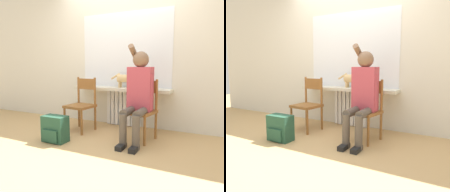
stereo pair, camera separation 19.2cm
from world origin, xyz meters
The scene contains 10 objects.
ground_plane centered at (0.00, 0.00, 0.00)m, with size 12.00×12.00×0.00m, color tan.
wall_with_window centered at (0.00, 1.23, 1.35)m, with size 7.00×0.06×2.70m.
radiator centered at (0.00, 1.15, 0.32)m, with size 0.64×0.08×0.65m.
windowsill centered at (0.00, 1.03, 0.67)m, with size 1.73×0.34×0.05m.
window_glass centered at (0.00, 1.20, 1.35)m, with size 1.66×0.01×1.29m.
chair_left centered at (-0.51, 0.58, 0.45)m, with size 0.44×0.44×0.88m.
chair_right centered at (0.52, 0.58, 0.45)m, with size 0.47×0.47×0.88m.
person centered at (0.51, 0.48, 0.71)m, with size 0.36×0.96×1.38m.
cat centered at (0.08, 1.05, 0.85)m, with size 0.46×0.13×0.25m.
backpack centered at (-0.53, -0.07, 0.18)m, with size 0.35×0.23×0.37m.
Camera 2 is at (1.68, -2.31, 1.06)m, focal length 35.00 mm.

